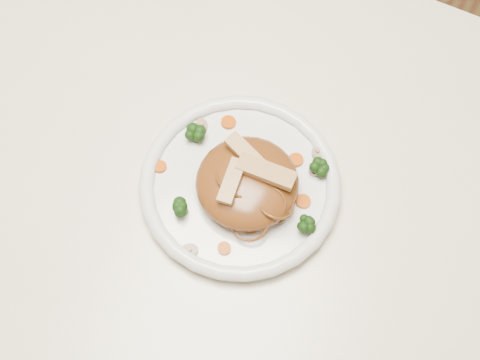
% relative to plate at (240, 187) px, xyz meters
% --- Properties ---
extents(ground, '(4.00, 4.00, 0.00)m').
position_rel_plate_xyz_m(ground, '(-0.10, 0.03, -0.76)').
color(ground, brown).
rests_on(ground, ground).
extents(table, '(1.20, 0.80, 0.75)m').
position_rel_plate_xyz_m(table, '(-0.10, 0.03, -0.11)').
color(table, '#F2E5CD').
rests_on(table, ground).
extents(plate, '(0.35, 0.35, 0.02)m').
position_rel_plate_xyz_m(plate, '(0.00, 0.00, 0.00)').
color(plate, white).
rests_on(plate, table).
extents(noodle_mound, '(0.17, 0.17, 0.04)m').
position_rel_plate_xyz_m(noodle_mound, '(0.01, -0.00, 0.03)').
color(noodle_mound, brown).
rests_on(noodle_mound, plate).
extents(chicken_a, '(0.08, 0.03, 0.01)m').
position_rel_plate_xyz_m(chicken_a, '(0.03, 0.01, 0.06)').
color(chicken_a, tan).
rests_on(chicken_a, noodle_mound).
extents(chicken_b, '(0.07, 0.04, 0.01)m').
position_rel_plate_xyz_m(chicken_b, '(-0.00, 0.02, 0.06)').
color(chicken_b, tan).
rests_on(chicken_b, noodle_mound).
extents(chicken_c, '(0.03, 0.06, 0.01)m').
position_rel_plate_xyz_m(chicken_c, '(-0.00, -0.02, 0.06)').
color(chicken_c, tan).
rests_on(chicken_c, noodle_mound).
extents(broccoli_0, '(0.03, 0.03, 0.03)m').
position_rel_plate_xyz_m(broccoli_0, '(0.09, 0.06, 0.02)').
color(broccoli_0, '#14320A').
rests_on(broccoli_0, plate).
extents(broccoli_1, '(0.03, 0.03, 0.03)m').
position_rel_plate_xyz_m(broccoli_1, '(-0.09, 0.03, 0.02)').
color(broccoli_1, '#14320A').
rests_on(broccoli_1, plate).
extents(broccoli_2, '(0.04, 0.04, 0.03)m').
position_rel_plate_xyz_m(broccoli_2, '(-0.05, -0.07, 0.02)').
color(broccoli_2, '#14320A').
rests_on(broccoli_2, plate).
extents(broccoli_3, '(0.03, 0.03, 0.03)m').
position_rel_plate_xyz_m(broccoli_3, '(0.10, -0.02, 0.03)').
color(broccoli_3, '#14320A').
rests_on(broccoli_3, plate).
extents(carrot_0, '(0.02, 0.02, 0.00)m').
position_rel_plate_xyz_m(carrot_0, '(0.05, 0.07, 0.01)').
color(carrot_0, '#C54F07').
rests_on(carrot_0, plate).
extents(carrot_1, '(0.02, 0.02, 0.00)m').
position_rel_plate_xyz_m(carrot_1, '(-0.11, -0.03, 0.01)').
color(carrot_1, '#C54F07').
rests_on(carrot_1, plate).
extents(carrot_2, '(0.02, 0.02, 0.00)m').
position_rel_plate_xyz_m(carrot_2, '(0.09, 0.01, 0.01)').
color(carrot_2, '#C54F07').
rests_on(carrot_2, plate).
extents(carrot_3, '(0.03, 0.03, 0.00)m').
position_rel_plate_xyz_m(carrot_3, '(-0.06, 0.08, 0.01)').
color(carrot_3, '#C54F07').
rests_on(carrot_3, plate).
extents(carrot_4, '(0.02, 0.02, 0.00)m').
position_rel_plate_xyz_m(carrot_4, '(0.02, -0.09, 0.01)').
color(carrot_4, '#C54F07').
rests_on(carrot_4, plate).
extents(mushroom_0, '(0.03, 0.03, 0.01)m').
position_rel_plate_xyz_m(mushroom_0, '(-0.02, -0.11, 0.01)').
color(mushroom_0, tan).
rests_on(mushroom_0, plate).
extents(mushroom_1, '(0.03, 0.03, 0.01)m').
position_rel_plate_xyz_m(mushroom_1, '(0.08, 0.07, 0.01)').
color(mushroom_1, tan).
rests_on(mushroom_1, plate).
extents(mushroom_2, '(0.03, 0.03, 0.01)m').
position_rel_plate_xyz_m(mushroom_2, '(-0.09, 0.06, 0.01)').
color(mushroom_2, tan).
rests_on(mushroom_2, plate).
extents(mushroom_3, '(0.03, 0.03, 0.01)m').
position_rel_plate_xyz_m(mushroom_3, '(0.07, 0.09, 0.01)').
color(mushroom_3, tan).
rests_on(mushroom_3, plate).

